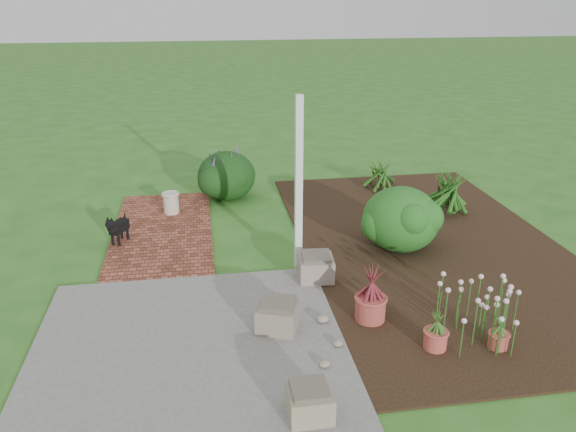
{
  "coord_description": "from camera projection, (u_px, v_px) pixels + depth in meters",
  "views": [
    {
      "loc": [
        -0.98,
        -7.05,
        3.75
      ],
      "look_at": [
        0.2,
        0.4,
        0.7
      ],
      "focal_mm": 35.0,
      "sensor_mm": 36.0,
      "label": 1
    }
  ],
  "objects": [
    {
      "name": "stone_trough_mid",
      "position": [
        278.0,
        316.0,
        6.58
      ],
      "size": [
        0.58,
        0.58,
        0.3
      ],
      "primitive_type": "cube",
      "rotation": [
        0.0,
        0.0,
        -0.35
      ],
      "color": "#736C56",
      "rests_on": "concrete_patio"
    },
    {
      "name": "agapanthus_clump_back",
      "position": [
        448.0,
        186.0,
        9.96
      ],
      "size": [
        1.18,
        1.18,
        0.98
      ],
      "primitive_type": null,
      "rotation": [
        0.0,
        0.0,
        -0.09
      ],
      "color": "#183A10",
      "rests_on": "garden_bed"
    },
    {
      "name": "terracotta_pot_bronze",
      "position": [
        370.0,
        308.0,
        6.77
      ],
      "size": [
        0.4,
        0.4,
        0.3
      ],
      "primitive_type": "cylinder",
      "rotation": [
        0.0,
        0.0,
        -0.09
      ],
      "color": "#A84338",
      "rests_on": "garden_bed"
    },
    {
      "name": "terracotta_pot_small_right",
      "position": [
        435.0,
        339.0,
        6.24
      ],
      "size": [
        0.34,
        0.34,
        0.22
      ],
      "primitive_type": "cylinder",
      "rotation": [
        0.0,
        0.0,
        0.42
      ],
      "color": "#B7493E",
      "rests_on": "garden_bed"
    },
    {
      "name": "agapanthus_clump_front",
      "position": [
        379.0,
        171.0,
        11.18
      ],
      "size": [
        1.04,
        1.04,
        0.73
      ],
      "primitive_type": null,
      "rotation": [
        0.0,
        0.0,
        -0.3
      ],
      "color": "#103C12",
      "rests_on": "garden_bed"
    },
    {
      "name": "veranda_post",
      "position": [
        299.0,
        186.0,
        7.67
      ],
      "size": [
        0.1,
        0.1,
        2.5
      ],
      "primitive_type": "cube",
      "color": "white",
      "rests_on": "ground"
    },
    {
      "name": "evergreen_shrub",
      "position": [
        401.0,
        217.0,
        8.55
      ],
      "size": [
        1.54,
        1.54,
        1.0
      ],
      "primitive_type": "ellipsoid",
      "rotation": [
        0.0,
        0.0,
        -0.41
      ],
      "color": "#0C4114",
      "rests_on": "garden_bed"
    },
    {
      "name": "brick_path",
      "position": [
        163.0,
        231.0,
        9.35
      ],
      "size": [
        1.6,
        3.5,
        0.04
      ],
      "primitive_type": "cube",
      "color": "#5C2D1D",
      "rests_on": "ground"
    },
    {
      "name": "stone_trough_near",
      "position": [
        310.0,
        403.0,
        5.23
      ],
      "size": [
        0.41,
        0.41,
        0.27
      ],
      "primitive_type": "cube",
      "rotation": [
        0.0,
        0.0,
        0.0
      ],
      "color": "#7B775A",
      "rests_on": "concrete_patio"
    },
    {
      "name": "concrete_patio",
      "position": [
        189.0,
        352.0,
        6.21
      ],
      "size": [
        3.5,
        3.5,
        0.04
      ],
      "primitive_type": "cube",
      "color": "slate",
      "rests_on": "ground"
    },
    {
      "name": "pink_flower_patch",
      "position": [
        480.0,
        310.0,
        6.36
      ],
      "size": [
        1.16,
        1.16,
        0.69
      ],
      "primitive_type": null,
      "rotation": [
        0.0,
        0.0,
        0.08
      ],
      "color": "#113D0F",
      "rests_on": "garden_bed"
    },
    {
      "name": "stone_trough_far",
      "position": [
        316.0,
        268.0,
        7.72
      ],
      "size": [
        0.5,
        0.5,
        0.31
      ],
      "primitive_type": "cube",
      "rotation": [
        0.0,
        0.0,
        -0.09
      ],
      "color": "#786C5E",
      "rests_on": "concrete_patio"
    },
    {
      "name": "terracotta_pot_small_left",
      "position": [
        498.0,
        340.0,
        6.26
      ],
      "size": [
        0.24,
        0.24,
        0.18
      ],
      "primitive_type": "cylinder",
      "rotation": [
        0.0,
        0.0,
        -0.12
      ],
      "color": "#B0473B",
      "rests_on": "garden_bed"
    },
    {
      "name": "cream_ceramic_urn",
      "position": [
        171.0,
        203.0,
        9.98
      ],
      "size": [
        0.27,
        0.27,
        0.37
      ],
      "primitive_type": "cylinder",
      "rotation": [
        0.0,
        0.0,
        0.0
      ],
      "color": "beige",
      "rests_on": "brick_path"
    },
    {
      "name": "ground",
      "position": [
        279.0,
        273.0,
        8.0
      ],
      "size": [
        80.0,
        80.0,
        0.0
      ],
      "primitive_type": "plane",
      "color": "#2C621F",
      "rests_on": "ground"
    },
    {
      "name": "black_dog",
      "position": [
        117.0,
        227.0,
        8.75
      ],
      "size": [
        0.31,
        0.51,
        0.46
      ],
      "rotation": [
        0.0,
        0.0,
        -0.44
      ],
      "color": "black",
      "rests_on": "brick_path"
    },
    {
      "name": "purple_flowering_bush",
      "position": [
        227.0,
        174.0,
        10.72
      ],
      "size": [
        1.35,
        1.35,
        0.94
      ],
      "primitive_type": "ellipsoid",
      "rotation": [
        0.0,
        0.0,
        -0.26
      ],
      "color": "black",
      "rests_on": "ground"
    },
    {
      "name": "garden_bed",
      "position": [
        431.0,
        245.0,
        8.82
      ],
      "size": [
        4.0,
        7.0,
        0.03
      ],
      "primitive_type": "cube",
      "color": "black",
      "rests_on": "ground"
    }
  ]
}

